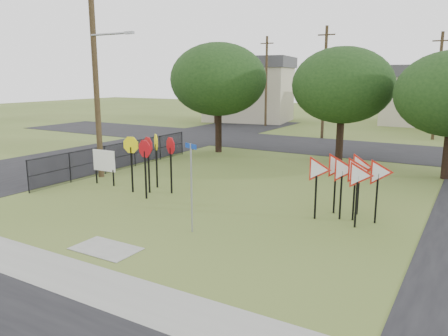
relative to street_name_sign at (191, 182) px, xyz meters
The scene contains 20 objects.
ground 2.19m from the street_name_sign, behind, with size 140.00×140.00×0.00m, color #465C22.
sidewalk 4.86m from the street_name_sign, 107.64° to the right, with size 30.00×1.60×0.02m, color gray.
planting_strip 5.95m from the street_name_sign, 103.99° to the right, with size 30.00×0.80×0.02m, color #465C22.
street_left 16.71m from the street_name_sign, 143.61° to the left, with size 8.00×50.00×0.02m, color black.
street_far 19.98m from the street_name_sign, 93.97° to the left, with size 60.00×8.00×0.02m, color black.
curb_pad 3.35m from the street_name_sign, 118.53° to the right, with size 2.00×1.20×0.02m, color gray.
street_name_sign is the anchor object (origin of this frame).
stop_sign_cluster 5.43m from the street_name_sign, 143.89° to the left, with size 2.36×2.09×2.52m.
yield_sign_cluster 5.64m from the street_name_sign, 43.83° to the left, with size 2.98×1.71×2.35m.
info_board 7.94m from the street_name_sign, 156.08° to the left, with size 1.34×0.07×1.67m.
utility_pole_main 10.27m from the street_name_sign, 153.17° to the left, with size 3.55×0.33×10.00m.
far_pole_a 24.27m from the street_name_sign, 98.06° to the left, with size 1.40×0.24×9.00m.
far_pole_b 28.37m from the street_name_sign, 80.58° to the left, with size 1.40×0.24×8.50m.
far_pole_c 32.09m from the street_name_sign, 110.86° to the left, with size 1.40×0.24×9.00m.
fence_run 10.90m from the street_name_sign, 145.76° to the left, with size 0.05×11.55×1.50m.
house_left 37.24m from the street_name_sign, 114.43° to the left, with size 10.58×8.88×7.20m.
house_mid 39.97m from the street_name_sign, 86.24° to the left, with size 8.40×8.40×6.20m.
tree_near_left 16.02m from the street_name_sign, 118.03° to the left, with size 6.40×6.40×7.27m.
tree_near_mid 15.14m from the street_name_sign, 87.61° to the left, with size 6.00×6.00×6.80m.
tree_far_left 34.73m from the street_name_sign, 120.20° to the left, with size 6.80×6.80×7.73m.
Camera 1 is at (9.27, -11.17, 5.06)m, focal length 35.00 mm.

